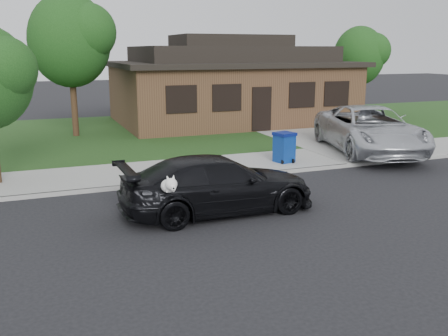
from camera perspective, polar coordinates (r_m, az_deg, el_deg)
name	(u,v)px	position (r m, az deg, el deg)	size (l,w,h in m)	color
ground	(304,208)	(13.11, 9.11, -4.55)	(120.00, 120.00, 0.00)	black
sidewalk	(231,165)	(17.42, 0.83, 0.31)	(60.00, 3.00, 0.12)	gray
curb	(249,175)	(16.08, 2.84, -0.82)	(60.00, 0.12, 0.12)	gray
lawn	(171,131)	(24.88, -6.13, 4.18)	(60.00, 13.00, 0.13)	#193814
driveway	(307,133)	(24.46, 9.50, 3.93)	(4.50, 13.00, 0.14)	gray
sedan	(218,184)	(12.44, -0.71, -1.90)	(4.98, 2.40, 1.43)	black
minivan	(369,129)	(20.10, 16.29, 4.27)	(2.88, 6.25, 1.74)	silver
recycling_bin	(284,147)	(17.71, 6.90, 2.39)	(0.78, 0.78, 1.06)	navy
house	(230,85)	(27.80, 0.74, 9.51)	(12.60, 8.60, 4.65)	#422B1C
tree_0	(74,39)	(23.70, -16.80, 13.97)	(3.78, 3.60, 6.34)	#332114
tree_1	(362,55)	(31.22, 15.51, 12.36)	(3.15, 3.00, 5.25)	#332114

